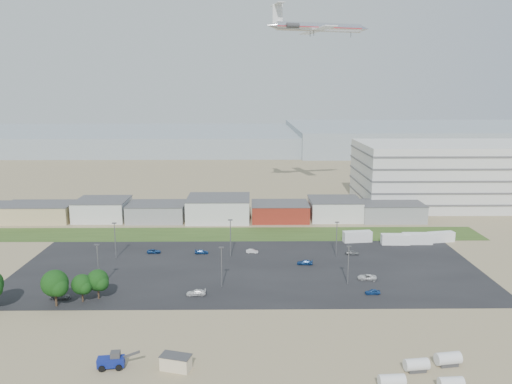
{
  "coord_description": "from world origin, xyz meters",
  "views": [
    {
      "loc": [
        5.46,
        -103.61,
        45.52
      ],
      "look_at": [
        6.88,
        22.0,
        20.01
      ],
      "focal_mm": 35.0,
      "sensor_mm": 36.0,
      "label": 1
    }
  ],
  "objects_px": {
    "airliner": "(319,27)",
    "parked_car_8": "(352,252)",
    "storage_tank_nw": "(416,364)",
    "parked_car_3": "(196,293)",
    "box_trailer_a": "(357,236)",
    "parked_car_0": "(367,277)",
    "parked_car_2": "(372,292)",
    "parked_car_6": "(202,252)",
    "parked_car_12": "(305,262)",
    "portable_shed": "(176,362)",
    "telehandler": "(111,360)",
    "parked_car_10": "(60,296)",
    "parked_car_9": "(154,251)",
    "parked_car_11": "(252,251)"
  },
  "relations": [
    {
      "from": "telehandler",
      "to": "parked_car_10",
      "type": "height_order",
      "value": "telehandler"
    },
    {
      "from": "parked_car_8",
      "to": "telehandler",
      "type": "bearing_deg",
      "value": 143.64
    },
    {
      "from": "airliner",
      "to": "parked_car_12",
      "type": "distance_m",
      "value": 104.52
    },
    {
      "from": "parked_car_2",
      "to": "parked_car_8",
      "type": "bearing_deg",
      "value": 175.85
    },
    {
      "from": "parked_car_9",
      "to": "parked_car_12",
      "type": "relative_size",
      "value": 0.93
    },
    {
      "from": "parked_car_11",
      "to": "parked_car_0",
      "type": "bearing_deg",
      "value": -119.49
    },
    {
      "from": "parked_car_2",
      "to": "parked_car_8",
      "type": "distance_m",
      "value": 28.12
    },
    {
      "from": "parked_car_8",
      "to": "parked_car_12",
      "type": "distance_m",
      "value": 16.5
    },
    {
      "from": "storage_tank_nw",
      "to": "parked_car_10",
      "type": "xyz_separation_m",
      "value": [
        -69.91,
        30.07,
        -0.54
      ]
    },
    {
      "from": "parked_car_11",
      "to": "parked_car_6",
      "type": "bearing_deg",
      "value": 98.5
    },
    {
      "from": "airliner",
      "to": "parked_car_2",
      "type": "xyz_separation_m",
      "value": [
        0.77,
        -97.14,
        -69.42
      ]
    },
    {
      "from": "box_trailer_a",
      "to": "parked_car_3",
      "type": "xyz_separation_m",
      "value": [
        -45.23,
        -40.58,
        -0.99
      ]
    },
    {
      "from": "storage_tank_nw",
      "to": "parked_car_8",
      "type": "xyz_separation_m",
      "value": [
        1.47,
        59.97,
        -0.57
      ]
    },
    {
      "from": "parked_car_6",
      "to": "parked_car_12",
      "type": "bearing_deg",
      "value": -110.7
    },
    {
      "from": "parked_car_11",
      "to": "parked_car_12",
      "type": "height_order",
      "value": "parked_car_12"
    },
    {
      "from": "parked_car_2",
      "to": "parked_car_10",
      "type": "relative_size",
      "value": 0.76
    },
    {
      "from": "airliner",
      "to": "parked_car_8",
      "type": "height_order",
      "value": "airliner"
    },
    {
      "from": "storage_tank_nw",
      "to": "airliner",
      "type": "distance_m",
      "value": 146.21
    },
    {
      "from": "box_trailer_a",
      "to": "parked_car_3",
      "type": "bearing_deg",
      "value": -145.25
    },
    {
      "from": "portable_shed",
      "to": "parked_car_2",
      "type": "xyz_separation_m",
      "value": [
        40.28,
        30.88,
        -0.69
      ]
    },
    {
      "from": "portable_shed",
      "to": "telehandler",
      "type": "height_order",
      "value": "telehandler"
    },
    {
      "from": "telehandler",
      "to": "parked_car_8",
      "type": "xyz_separation_m",
      "value": [
        52.23,
        58.51,
        -0.84
      ]
    },
    {
      "from": "box_trailer_a",
      "to": "parked_car_8",
      "type": "distance_m",
      "value": 13.01
    },
    {
      "from": "telehandler",
      "to": "parked_car_12",
      "type": "bearing_deg",
      "value": 46.66
    },
    {
      "from": "portable_shed",
      "to": "parked_car_8",
      "type": "xyz_separation_m",
      "value": [
        41.33,
        58.98,
        -0.65
      ]
    },
    {
      "from": "portable_shed",
      "to": "airliner",
      "type": "bearing_deg",
      "value": 88.71
    },
    {
      "from": "storage_tank_nw",
      "to": "parked_car_12",
      "type": "height_order",
      "value": "storage_tank_nw"
    },
    {
      "from": "parked_car_11",
      "to": "parked_car_3",
      "type": "bearing_deg",
      "value": 163.76
    },
    {
      "from": "portable_shed",
      "to": "parked_car_10",
      "type": "xyz_separation_m",
      "value": [
        -30.05,
        29.09,
        -0.62
      ]
    },
    {
      "from": "parked_car_9",
      "to": "parked_car_10",
      "type": "xyz_separation_m",
      "value": [
        -14.86,
        -31.82,
        0.12
      ]
    },
    {
      "from": "storage_tank_nw",
      "to": "parked_car_3",
      "type": "xyz_separation_m",
      "value": [
        -39.77,
        31.73,
        -0.55
      ]
    },
    {
      "from": "parked_car_3",
      "to": "parked_car_6",
      "type": "relative_size",
      "value": 1.15
    },
    {
      "from": "storage_tank_nw",
      "to": "parked_car_3",
      "type": "relative_size",
      "value": 0.9
    },
    {
      "from": "portable_shed",
      "to": "parked_car_10",
      "type": "bearing_deg",
      "value": 151.79
    },
    {
      "from": "box_trailer_a",
      "to": "parked_car_6",
      "type": "distance_m",
      "value": 48.12
    },
    {
      "from": "box_trailer_a",
      "to": "parked_car_10",
      "type": "height_order",
      "value": "box_trailer_a"
    },
    {
      "from": "parked_car_11",
      "to": "parked_car_12",
      "type": "relative_size",
      "value": 0.81
    },
    {
      "from": "storage_tank_nw",
      "to": "parked_car_8",
      "type": "distance_m",
      "value": 59.99
    },
    {
      "from": "parked_car_3",
      "to": "parked_car_2",
      "type": "bearing_deg",
      "value": 89.15
    },
    {
      "from": "telehandler",
      "to": "parked_car_0",
      "type": "bearing_deg",
      "value": 30.71
    },
    {
      "from": "parked_car_9",
      "to": "parked_car_3",
      "type": "bearing_deg",
      "value": -152.82
    },
    {
      "from": "box_trailer_a",
      "to": "airliner",
      "type": "bearing_deg",
      "value": 88.7
    },
    {
      "from": "telehandler",
      "to": "parked_car_2",
      "type": "bearing_deg",
      "value": 24.28
    },
    {
      "from": "parked_car_2",
      "to": "parked_car_12",
      "type": "relative_size",
      "value": 0.82
    },
    {
      "from": "parked_car_3",
      "to": "parked_car_9",
      "type": "height_order",
      "value": "parked_car_3"
    },
    {
      "from": "parked_car_2",
      "to": "parked_car_3",
      "type": "xyz_separation_m",
      "value": [
        -40.2,
        -0.14,
        0.06
      ]
    },
    {
      "from": "parked_car_0",
      "to": "parked_car_10",
      "type": "bearing_deg",
      "value": -74.16
    },
    {
      "from": "box_trailer_a",
      "to": "parked_car_0",
      "type": "relative_size",
      "value": 1.91
    },
    {
      "from": "storage_tank_nw",
      "to": "airliner",
      "type": "height_order",
      "value": "airliner"
    },
    {
      "from": "box_trailer_a",
      "to": "parked_car_0",
      "type": "xyz_separation_m",
      "value": [
        -4.24,
        -31.48,
        -1.0
      ]
    }
  ]
}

